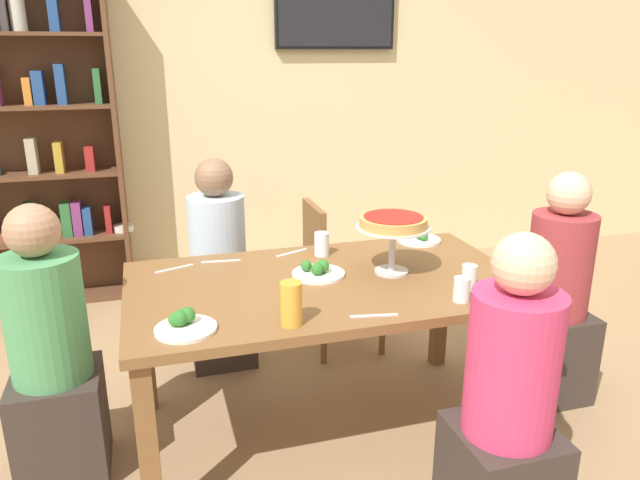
# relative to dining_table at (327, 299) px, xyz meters

# --- Properties ---
(ground_plane) EXTENTS (12.00, 12.00, 0.00)m
(ground_plane) POSITION_rel_dining_table_xyz_m (0.00, 0.00, -0.65)
(ground_plane) COLOR #9E7A56
(rear_partition) EXTENTS (8.00, 0.12, 2.80)m
(rear_partition) POSITION_rel_dining_table_xyz_m (0.00, 2.20, 0.75)
(rear_partition) COLOR beige
(rear_partition) RESTS_ON ground_plane
(dining_table) EXTENTS (1.67, 0.95, 0.74)m
(dining_table) POSITION_rel_dining_table_xyz_m (0.00, 0.00, 0.00)
(dining_table) COLOR brown
(dining_table) RESTS_ON ground_plane
(bookshelf) EXTENTS (1.14, 0.30, 2.21)m
(bookshelf) POSITION_rel_dining_table_xyz_m (-1.41, 2.01, 0.46)
(bookshelf) COLOR brown
(bookshelf) RESTS_ON ground_plane
(television) EXTENTS (0.89, 0.05, 0.52)m
(television) POSITION_rel_dining_table_xyz_m (0.71, 2.11, 1.29)
(television) COLOR black
(diner_far_left) EXTENTS (0.34, 0.34, 1.15)m
(diner_far_left) POSITION_rel_dining_table_xyz_m (-0.37, 0.80, -0.16)
(diner_far_left) COLOR #382D28
(diner_far_left) RESTS_ON ground_plane
(diner_head_east) EXTENTS (0.34, 0.34, 1.15)m
(diner_head_east) POSITION_rel_dining_table_xyz_m (1.16, -0.03, -0.16)
(diner_head_east) COLOR #382D28
(diner_head_east) RESTS_ON ground_plane
(diner_head_west) EXTENTS (0.34, 0.34, 1.15)m
(diner_head_west) POSITION_rel_dining_table_xyz_m (-1.12, 0.03, -0.16)
(diner_head_west) COLOR #382D28
(diner_head_west) RESTS_ON ground_plane
(diner_near_right) EXTENTS (0.34, 0.34, 1.15)m
(diner_near_right) POSITION_rel_dining_table_xyz_m (0.39, -0.79, -0.16)
(diner_near_right) COLOR #382D28
(diner_near_right) RESTS_ON ground_plane
(chair_far_right) EXTENTS (0.40, 0.40, 0.87)m
(chair_far_right) POSITION_rel_dining_table_xyz_m (0.27, 0.77, -0.17)
(chair_far_right) COLOR brown
(chair_far_right) RESTS_ON ground_plane
(deep_dish_pizza_stand) EXTENTS (0.32, 0.32, 0.26)m
(deep_dish_pizza_stand) POSITION_rel_dining_table_xyz_m (0.30, 0.01, 0.30)
(deep_dish_pizza_stand) COLOR silver
(deep_dish_pizza_stand) RESTS_ON dining_table
(salad_plate_near_diner) EXTENTS (0.22, 0.22, 0.07)m
(salad_plate_near_diner) POSITION_rel_dining_table_xyz_m (-0.62, -0.31, 0.11)
(salad_plate_near_diner) COLOR white
(salad_plate_near_diner) RESTS_ON dining_table
(salad_plate_far_diner) EXTENTS (0.22, 0.22, 0.07)m
(salad_plate_far_diner) POSITION_rel_dining_table_xyz_m (0.62, 0.38, 0.10)
(salad_plate_far_diner) COLOR white
(salad_plate_far_diner) RESTS_ON dining_table
(salad_plate_spare) EXTENTS (0.23, 0.23, 0.07)m
(salad_plate_spare) POSITION_rel_dining_table_xyz_m (-0.02, 0.06, 0.11)
(salad_plate_spare) COLOR white
(salad_plate_spare) RESTS_ON dining_table
(beer_glass_amber_tall) EXTENTS (0.08, 0.08, 0.16)m
(beer_glass_amber_tall) POSITION_rel_dining_table_xyz_m (-0.25, -0.37, 0.17)
(beer_glass_amber_tall) COLOR gold
(beer_glass_amber_tall) RESTS_ON dining_table
(water_glass_clear_near) EXTENTS (0.06, 0.06, 0.10)m
(water_glass_clear_near) POSITION_rel_dining_table_xyz_m (0.53, -0.26, 0.14)
(water_glass_clear_near) COLOR white
(water_glass_clear_near) RESTS_ON dining_table
(water_glass_clear_far) EXTENTS (0.07, 0.07, 0.11)m
(water_glass_clear_far) POSITION_rel_dining_table_xyz_m (0.07, 0.32, 0.14)
(water_glass_clear_far) COLOR white
(water_glass_clear_far) RESTS_ON dining_table
(water_glass_clear_spare) EXTENTS (0.07, 0.07, 0.10)m
(water_glass_clear_spare) POSITION_rel_dining_table_xyz_m (0.44, -0.36, 0.13)
(water_glass_clear_spare) COLOR white
(water_glass_clear_spare) RESTS_ON dining_table
(cutlery_fork_near) EXTENTS (0.17, 0.08, 0.00)m
(cutlery_fork_near) POSITION_rel_dining_table_xyz_m (-0.62, 0.32, 0.09)
(cutlery_fork_near) COLOR silver
(cutlery_fork_near) RESTS_ON dining_table
(cutlery_knife_near) EXTENTS (0.18, 0.05, 0.00)m
(cutlery_knife_near) POSITION_rel_dining_table_xyz_m (0.06, -0.40, 0.09)
(cutlery_knife_near) COLOR silver
(cutlery_knife_near) RESTS_ON dining_table
(cutlery_fork_far) EXTENTS (0.18, 0.03, 0.00)m
(cutlery_fork_far) POSITION_rel_dining_table_xyz_m (-0.40, 0.36, 0.09)
(cutlery_fork_far) COLOR silver
(cutlery_fork_far) RESTS_ON dining_table
(cutlery_knife_far) EXTENTS (0.18, 0.03, 0.00)m
(cutlery_knife_far) POSITION_rel_dining_table_xyz_m (0.64, -0.35, 0.09)
(cutlery_knife_far) COLOR silver
(cutlery_knife_far) RESTS_ON dining_table
(cutlery_spare_fork) EXTENTS (0.17, 0.08, 0.00)m
(cutlery_spare_fork) POSITION_rel_dining_table_xyz_m (-0.06, 0.39, 0.09)
(cutlery_spare_fork) COLOR silver
(cutlery_spare_fork) RESTS_ON dining_table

